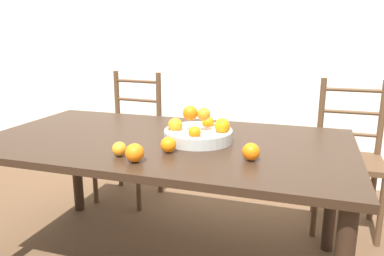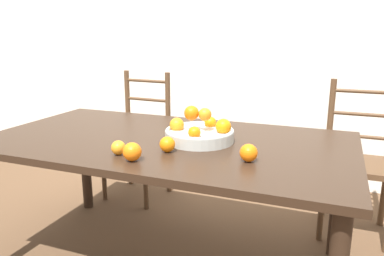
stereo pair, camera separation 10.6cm
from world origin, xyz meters
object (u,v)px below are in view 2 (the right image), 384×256
(fruit_bowl, at_px, (200,132))
(chair_left, at_px, (139,139))
(orange_loose_0, at_px, (167,144))
(chair_right, at_px, (358,163))
(orange_loose_3, at_px, (118,148))
(orange_loose_1, at_px, (132,152))
(orange_loose_2, at_px, (249,153))

(fruit_bowl, distance_m, chair_left, 1.16)
(fruit_bowl, distance_m, orange_loose_0, 0.24)
(orange_loose_0, height_order, chair_right, chair_right)
(orange_loose_0, relative_size, orange_loose_3, 1.11)
(orange_loose_0, height_order, orange_loose_1, orange_loose_1)
(chair_left, relative_size, chair_right, 1.00)
(orange_loose_2, xyz_separation_m, chair_left, (-1.10, 1.00, -0.31))
(orange_loose_1, relative_size, orange_loose_3, 1.24)
(orange_loose_0, xyz_separation_m, orange_loose_1, (-0.09, -0.17, 0.00))
(orange_loose_3, xyz_separation_m, chair_left, (-0.53, 1.12, -0.30))
(orange_loose_0, distance_m, chair_right, 1.36)
(orange_loose_2, bearing_deg, chair_left, 137.86)
(orange_loose_3, bearing_deg, orange_loose_2, 12.02)
(chair_right, bearing_deg, orange_loose_0, -130.99)
(orange_loose_0, height_order, orange_loose_3, orange_loose_0)
(orange_loose_3, relative_size, chair_left, 0.07)
(orange_loose_0, relative_size, chair_right, 0.07)
(orange_loose_2, bearing_deg, orange_loose_0, -179.34)
(chair_left, bearing_deg, orange_loose_3, -61.02)
(fruit_bowl, bearing_deg, chair_left, 135.68)
(orange_loose_0, height_order, chair_left, chair_left)
(orange_loose_3, height_order, chair_right, chair_right)
(orange_loose_1, height_order, chair_right, chair_right)
(orange_loose_3, distance_m, chair_right, 1.57)
(fruit_bowl, bearing_deg, orange_loose_0, -109.26)
(fruit_bowl, distance_m, orange_loose_3, 0.43)
(chair_left, bearing_deg, orange_loose_1, -58.00)
(orange_loose_0, distance_m, orange_loose_2, 0.38)
(orange_loose_3, distance_m, chair_left, 1.27)
(orange_loose_0, distance_m, chair_left, 1.27)
(chair_left, bearing_deg, fruit_bowl, -40.66)
(orange_loose_3, relative_size, chair_right, 0.07)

